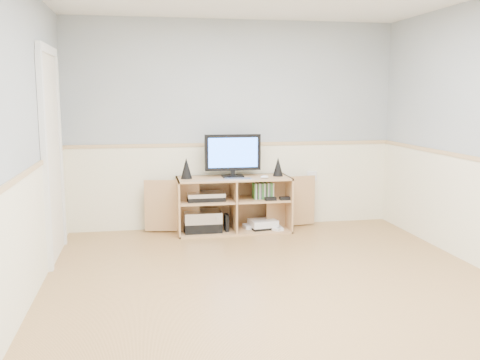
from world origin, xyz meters
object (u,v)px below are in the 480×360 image
keyboard (238,179)px  monitor (233,154)px  media_cabinet (233,203)px  game_consoles (262,224)px

keyboard → monitor: bearing=104.7°
media_cabinet → game_consoles: 0.44m
keyboard → game_consoles: keyboard is taller
monitor → keyboard: size_ratio=2.17×
media_cabinet → keyboard: bearing=-82.3°
monitor → game_consoles: 0.92m
media_cabinet → game_consoles: media_cabinet is taller
game_consoles → monitor: bearing=170.0°
keyboard → game_consoles: 0.68m
media_cabinet → monitor: (0.00, -0.01, 0.59)m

